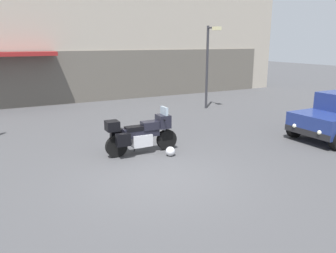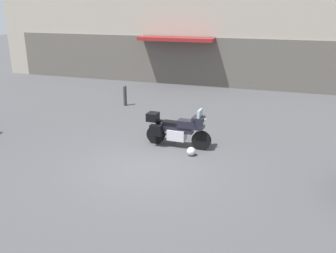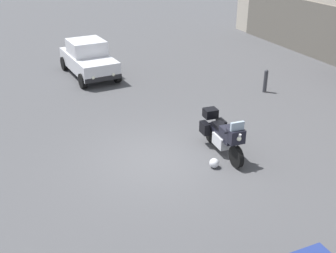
% 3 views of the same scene
% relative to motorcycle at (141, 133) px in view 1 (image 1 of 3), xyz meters
% --- Properties ---
extents(ground_plane, '(80.00, 80.00, 0.00)m').
position_rel_motorcycle_xyz_m(ground_plane, '(-0.36, -1.88, -0.62)').
color(ground_plane, '#424244').
extents(motorcycle, '(2.26, 0.77, 1.36)m').
position_rel_motorcycle_xyz_m(motorcycle, '(0.00, 0.00, 0.00)').
color(motorcycle, black).
rests_on(motorcycle, ground).
extents(helmet, '(0.28, 0.28, 0.28)m').
position_rel_motorcycle_xyz_m(helmet, '(0.67, -0.62, -0.48)').
color(helmet, silver).
rests_on(helmet, ground).
extents(streetlamp_curbside, '(0.28, 0.94, 4.02)m').
position_rel_motorcycle_xyz_m(streetlamp_curbside, '(5.77, 4.83, 1.88)').
color(streetlamp_curbside, '#2D2D33').
rests_on(streetlamp_curbside, ground).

